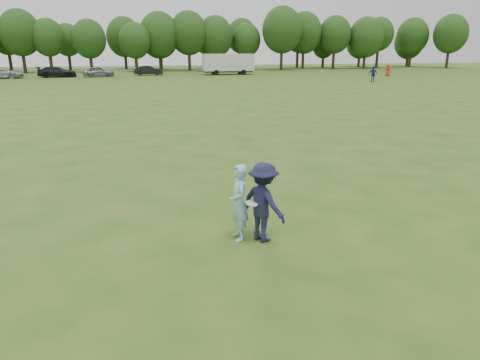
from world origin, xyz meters
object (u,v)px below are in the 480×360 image
Objects in this scene: car_f at (149,71)px; cargo_trailer at (228,63)px; car_d at (57,72)px; thrower at (239,203)px; defender at (263,202)px; car_c at (3,73)px; car_e at (99,72)px; player_far_b at (373,74)px; field_cone at (296,77)px; player_far_c at (388,70)px.

cargo_trailer reaches higher than car_f.
cargo_trailer is at bearing -89.19° from car_d.
cargo_trailer is (13.15, 60.40, 0.91)m from thrower.
defender reaches higher than car_c.
car_e is 19.87m from cargo_trailer.
cargo_trailer is (32.63, 1.12, 1.02)m from car_c.
thrower is at bearing -173.42° from car_f.
defender is 0.93× the size of player_far_b.
cargo_trailer reaches higher than car_e.
car_c is (-46.82, 18.60, -0.21)m from player_far_b.
car_d is 34.60m from field_cone.
player_far_b reaches higher than car_e.
defender is 6.00× the size of field_cone.
cargo_trailer is (19.81, 1.10, 1.01)m from car_e.
thrower is 0.54m from defender.
thrower reaches higher than car_e.
car_f is (0.16, 61.65, -0.17)m from defender.
car_d is at bearing 104.08° from car_f.
defender is at bearing 73.15° from player_far_c.
car_c is at bearing 94.47° from car_d.
field_cone is at bearing 156.96° from thrower.
player_far_c is 43.20m from car_e.
player_far_c is at bearing -100.23° from car_f.
car_d is (-48.09, 9.40, -0.12)m from player_far_c.
defender reaches higher than player_far_c.
defender is 0.34× the size of car_d.
field_cone is 0.03× the size of cargo_trailer.
field_cone is at bearing -108.47° from car_d.
field_cone is at bearing -57.21° from cargo_trailer.
thrower is 53.20m from field_cone.
car_d is 13.23m from car_f.
car_d reaches higher than car_c.
cargo_trailer reaches higher than car_c.
car_e is 0.50× the size of cargo_trailer.
field_cone is at bearing -51.63° from defender.
defender is at bearing -155.43° from car_c.
player_far_c is (35.12, 50.67, -0.01)m from defender.
player_far_b is 0.36× the size of car_d.
defender is 0.40× the size of car_f.
car_c is 0.60× the size of cargo_trailer.
defender is at bearing -101.79° from cargo_trailer.
player_far_c reaches higher than car_f.
thrower is 5.78× the size of field_cone.
car_e is at bearing 6.08° from player_far_c.
car_f is 23.29m from field_cone.
cargo_trailer is (12.48, -1.05, 1.04)m from car_f.
car_e is (-34.00, 18.63, -0.20)m from player_far_b.
car_c is 1.22× the size of car_f.
defender is at bearing 179.32° from car_e.
defender is at bearing 67.73° from thrower.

